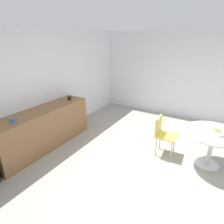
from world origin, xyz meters
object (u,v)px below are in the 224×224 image
Objects in this scene: round_table at (213,139)px; mug_white at (69,98)px; mug_green at (12,120)px; fruit_bowl at (217,132)px; chair_yellow at (162,131)px.

round_table is 8.08× the size of mug_white.
fruit_bowl is at bearing -61.77° from mug_green.
mug_green reaches higher than fruit_bowl.
fruit_bowl is at bearing -86.65° from mug_white.
mug_white is at bearing 94.66° from round_table.
chair_yellow is 2.40m from mug_white.
fruit_bowl reaches higher than chair_yellow.
round_table is 3.74m from mug_green.
round_table is at bearing -85.34° from mug_white.
mug_white reaches higher than fruit_bowl.
chair_yellow is 1.01m from fruit_bowl.
mug_white is 1.57m from mug_green.
chair_yellow is (-0.03, 0.94, -0.06)m from round_table.
mug_white is at bearing 95.68° from chair_yellow.
mug_white is (-0.27, 3.29, 0.36)m from round_table.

